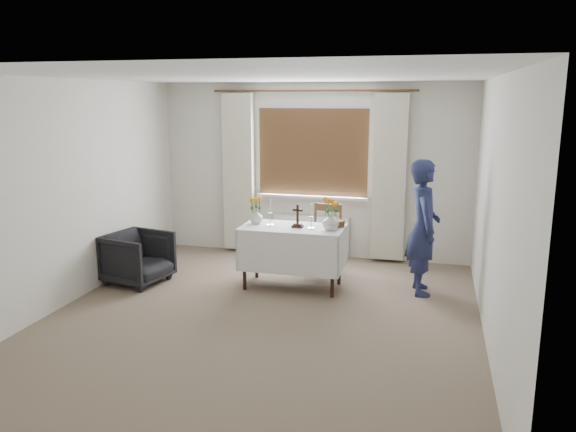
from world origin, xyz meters
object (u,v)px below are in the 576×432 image
object	(u,v)px
wooden_chair	(323,239)
flower_vase_left	(256,217)
flower_vase_right	(331,222)
altar_table	(293,257)
armchair	(138,258)
wooden_cross	(298,216)
person	(423,227)

from	to	relation	value
wooden_chair	flower_vase_left	bearing A→B (deg)	-130.00
flower_vase_right	flower_vase_left	bearing A→B (deg)	173.19
altar_table	armchair	xyz separation A→B (m)	(-1.92, -0.34, -0.06)
altar_table	wooden_cross	bearing A→B (deg)	-11.29
person	wooden_chair	bearing A→B (deg)	57.35
wooden_chair	wooden_cross	distance (m)	0.87
person	wooden_cross	world-z (taller)	person
armchair	wooden_cross	xyz separation A→B (m)	(1.98, 0.32, 0.58)
altar_table	person	size ratio (longest dim) A/B	0.77
wooden_cross	armchair	bearing A→B (deg)	-167.91
flower_vase_right	wooden_chair	bearing A→B (deg)	106.94
person	altar_table	bearing A→B (deg)	86.42
person	flower_vase_right	world-z (taller)	person
armchair	flower_vase_left	distance (m)	1.58
altar_table	flower_vase_right	distance (m)	0.68
wooden_chair	flower_vase_left	xyz separation A→B (m)	(-0.72, -0.65, 0.40)
wooden_cross	flower_vase_right	size ratio (longest dim) A/B	1.36
altar_table	armchair	bearing A→B (deg)	-170.06
person	flower_vase_right	bearing A→B (deg)	92.53
armchair	altar_table	bearing A→B (deg)	-68.18
flower_vase_left	flower_vase_right	distance (m)	0.96
person	flower_vase_left	xyz separation A→B (m)	(-2.01, -0.14, 0.05)
wooden_cross	flower_vase_right	distance (m)	0.41
altar_table	armchair	world-z (taller)	altar_table
armchair	flower_vase_right	size ratio (longest dim) A/B	3.46
altar_table	person	world-z (taller)	person
altar_table	wooden_chair	xyz separation A→B (m)	(0.24, 0.71, 0.07)
armchair	flower_vase_left	bearing A→B (deg)	-62.70
wooden_cross	flower_vase_right	xyz separation A→B (m)	(0.41, -0.04, -0.04)
wooden_chair	flower_vase_right	xyz separation A→B (m)	(0.23, -0.76, 0.41)
wooden_chair	wooden_cross	world-z (taller)	wooden_cross
wooden_cross	person	bearing A→B (deg)	11.25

